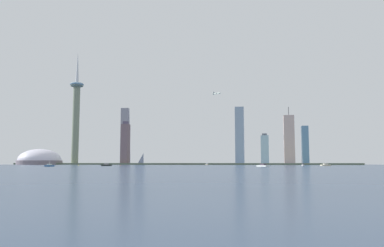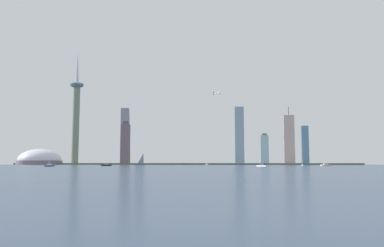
{
  "view_description": "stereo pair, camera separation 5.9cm",
  "coord_description": "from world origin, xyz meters",
  "px_view_note": "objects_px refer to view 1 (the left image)",
  "views": [
    {
      "loc": [
        197.46,
        -377.39,
        5.56
      ],
      "look_at": [
        34.13,
        530.31,
        99.06
      ],
      "focal_mm": 35.95,
      "sensor_mm": 36.0,
      "label": 1
    },
    {
      "loc": [
        197.51,
        -377.38,
        5.56
      ],
      "look_at": [
        34.13,
        530.31,
        99.06
      ],
      "focal_mm": 35.95,
      "sensor_mm": 36.0,
      "label": 2
    }
  ],
  "objects_px": {
    "skyscraper_0": "(289,140)",
    "skyscraper_5": "(305,145)",
    "airplane": "(217,93)",
    "boat_4": "(326,165)",
    "channel_buoy_0": "(120,165)",
    "observation_tower": "(76,112)",
    "boat_2": "(207,164)",
    "boat_5": "(263,166)",
    "boat_6": "(303,165)",
    "stadium_dome": "(40,161)",
    "skyscraper_1": "(240,136)",
    "skyscraper_4": "(265,150)",
    "channel_buoy_1": "(79,165)",
    "skyscraper_2": "(125,144)",
    "boat_0": "(49,165)",
    "boat_1": "(106,165)",
    "skyscraper_3": "(140,137)",
    "skyscraper_6": "(126,136)"
  },
  "relations": [
    {
      "from": "skyscraper_1",
      "to": "boat_5",
      "type": "relative_size",
      "value": 8.25
    },
    {
      "from": "skyscraper_1",
      "to": "airplane",
      "type": "distance_m",
      "value": 123.02
    },
    {
      "from": "stadium_dome",
      "to": "skyscraper_0",
      "type": "xyz_separation_m",
      "value": [
        614.04,
        53.36,
        49.41
      ]
    },
    {
      "from": "skyscraper_2",
      "to": "skyscraper_3",
      "type": "bearing_deg",
      "value": 81.63
    },
    {
      "from": "observation_tower",
      "to": "boat_5",
      "type": "distance_m",
      "value": 606.4
    },
    {
      "from": "skyscraper_5",
      "to": "channel_buoy_0",
      "type": "bearing_deg",
      "value": -140.31
    },
    {
      "from": "skyscraper_1",
      "to": "boat_6",
      "type": "relative_size",
      "value": 14.03
    },
    {
      "from": "observation_tower",
      "to": "boat_2",
      "type": "bearing_deg",
      "value": -10.48
    },
    {
      "from": "boat_2",
      "to": "skyscraper_2",
      "type": "bearing_deg",
      "value": -120.93
    },
    {
      "from": "skyscraper_1",
      "to": "skyscraper_4",
      "type": "bearing_deg",
      "value": -25.08
    },
    {
      "from": "boat_0",
      "to": "boat_1",
      "type": "height_order",
      "value": "boat_0"
    },
    {
      "from": "skyscraper_6",
      "to": "boat_1",
      "type": "bearing_deg",
      "value": -74.12
    },
    {
      "from": "skyscraper_0",
      "to": "channel_buoy_0",
      "type": "distance_m",
      "value": 428.88
    },
    {
      "from": "skyscraper_2",
      "to": "boat_0",
      "type": "relative_size",
      "value": 6.53
    },
    {
      "from": "channel_buoy_1",
      "to": "boat_4",
      "type": "bearing_deg",
      "value": 2.1
    },
    {
      "from": "boat_5",
      "to": "channel_buoy_0",
      "type": "xyz_separation_m",
      "value": [
        -248.09,
        131.93,
        -0.64
      ]
    },
    {
      "from": "channel_buoy_0",
      "to": "boat_4",
      "type": "bearing_deg",
      "value": -2.25
    },
    {
      "from": "boat_0",
      "to": "channel_buoy_0",
      "type": "distance_m",
      "value": 172.42
    },
    {
      "from": "airplane",
      "to": "skyscraper_5",
      "type": "bearing_deg",
      "value": 40.61
    },
    {
      "from": "boat_5",
      "to": "boat_0",
      "type": "bearing_deg",
      "value": -125.5
    },
    {
      "from": "channel_buoy_0",
      "to": "channel_buoy_1",
      "type": "relative_size",
      "value": 0.85
    },
    {
      "from": "airplane",
      "to": "boat_4",
      "type": "bearing_deg",
      "value": -13.94
    },
    {
      "from": "observation_tower",
      "to": "skyscraper_1",
      "type": "relative_size",
      "value": 1.96
    },
    {
      "from": "stadium_dome",
      "to": "skyscraper_6",
      "type": "xyz_separation_m",
      "value": [
        202.13,
        62.9,
        63.35
      ]
    },
    {
      "from": "boat_5",
      "to": "boat_6",
      "type": "bearing_deg",
      "value": 116.04
    },
    {
      "from": "skyscraper_0",
      "to": "airplane",
      "type": "xyz_separation_m",
      "value": [
        -173.62,
        6.28,
        118.51
      ]
    },
    {
      "from": "skyscraper_6",
      "to": "skyscraper_4",
      "type": "bearing_deg",
      "value": 0.66
    },
    {
      "from": "observation_tower",
      "to": "channel_buoy_1",
      "type": "distance_m",
      "value": 334.2
    },
    {
      "from": "skyscraper_1",
      "to": "channel_buoy_0",
      "type": "bearing_deg",
      "value": -120.25
    },
    {
      "from": "boat_5",
      "to": "boat_6",
      "type": "xyz_separation_m",
      "value": [
        69.31,
        178.8,
        -0.03
      ]
    },
    {
      "from": "boat_0",
      "to": "boat_4",
      "type": "relative_size",
      "value": 0.94
    },
    {
      "from": "skyscraper_4",
      "to": "channel_buoy_1",
      "type": "height_order",
      "value": "skyscraper_4"
    },
    {
      "from": "skyscraper_0",
      "to": "skyscraper_5",
      "type": "xyz_separation_m",
      "value": [
        36.08,
        0.62,
        -13.29
      ]
    },
    {
      "from": "skyscraper_4",
      "to": "skyscraper_2",
      "type": "bearing_deg",
      "value": -169.7
    },
    {
      "from": "boat_0",
      "to": "boat_1",
      "type": "xyz_separation_m",
      "value": [
        45.51,
        86.68,
        0.18
      ]
    },
    {
      "from": "stadium_dome",
      "to": "skyscraper_0",
      "type": "height_order",
      "value": "skyscraper_0"
    },
    {
      "from": "skyscraper_1",
      "to": "skyscraper_2",
      "type": "bearing_deg",
      "value": -161.77
    },
    {
      "from": "stadium_dome",
      "to": "boat_6",
      "type": "height_order",
      "value": "stadium_dome"
    },
    {
      "from": "boat_2",
      "to": "channel_buoy_1",
      "type": "xyz_separation_m",
      "value": [
        -194.38,
        -207.61,
        -0.49
      ]
    },
    {
      "from": "boat_2",
      "to": "boat_1",
      "type": "bearing_deg",
      "value": -39.38
    },
    {
      "from": "skyscraper_0",
      "to": "channel_buoy_0",
      "type": "relative_size",
      "value": 85.34
    },
    {
      "from": "stadium_dome",
      "to": "skyscraper_4",
      "type": "height_order",
      "value": "skyscraper_4"
    },
    {
      "from": "boat_1",
      "to": "boat_2",
      "type": "distance_m",
      "value": 287.66
    },
    {
      "from": "boat_5",
      "to": "channel_buoy_1",
      "type": "distance_m",
      "value": 329.3
    },
    {
      "from": "boat_0",
      "to": "skyscraper_4",
      "type": "bearing_deg",
      "value": -29.15
    },
    {
      "from": "skyscraper_5",
      "to": "channel_buoy_1",
      "type": "bearing_deg",
      "value": -142.43
    },
    {
      "from": "boat_5",
      "to": "airplane",
      "type": "bearing_deg",
      "value": 151.64
    },
    {
      "from": "skyscraper_1",
      "to": "skyscraper_6",
      "type": "relative_size",
      "value": 1.01
    },
    {
      "from": "observation_tower",
      "to": "airplane",
      "type": "height_order",
      "value": "observation_tower"
    },
    {
      "from": "stadium_dome",
      "to": "boat_2",
      "type": "height_order",
      "value": "stadium_dome"
    }
  ]
}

